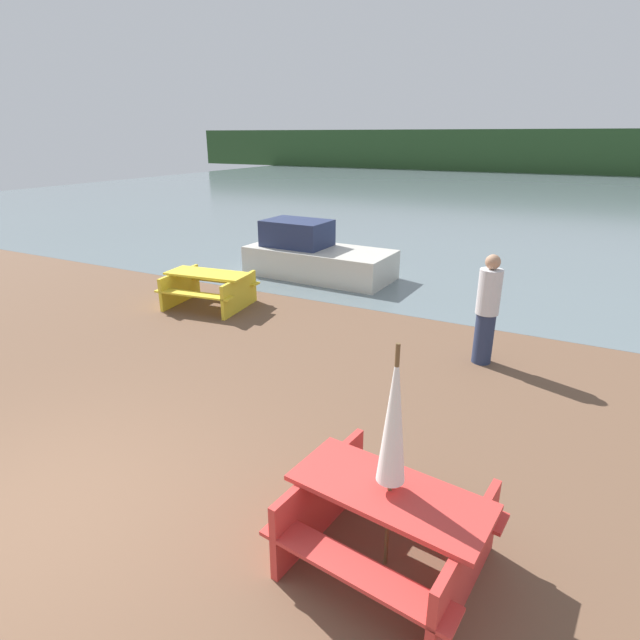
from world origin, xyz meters
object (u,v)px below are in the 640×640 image
umbrella_white (394,417)px  boat (315,256)px  person (487,310)px  picnic_table_red (388,521)px  picnic_table_yellow (209,286)px

umbrella_white → boat: bearing=121.7°
person → picnic_table_red: bearing=-89.3°
boat → person: size_ratio=2.14×
picnic_table_red → person: 4.60m
boat → person: (4.91, -3.45, 0.37)m
picnic_table_yellow → umbrella_white: umbrella_white is taller
umbrella_white → person: 4.61m
picnic_table_yellow → umbrella_white: bearing=-39.5°
umbrella_white → picnic_table_yellow: bearing=140.5°
picnic_table_red → boat: size_ratio=0.47×
picnic_table_yellow → person: (5.75, -0.20, 0.44)m
picnic_table_red → umbrella_white: bearing=-153.4°
umbrella_white → person: size_ratio=1.16×
person → umbrella_white: bearing=-89.3°
boat → umbrella_white: bearing=-55.9°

